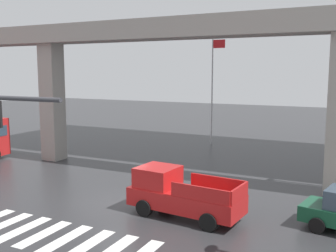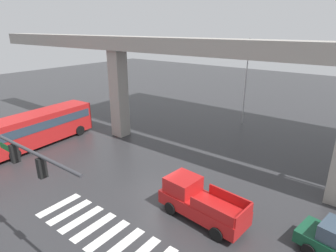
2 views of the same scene
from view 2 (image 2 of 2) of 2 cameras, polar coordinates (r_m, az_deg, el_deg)
ground_plane at (r=18.93m, az=-2.70°, el=-13.54°), size 120.00×120.00×0.00m
crosswalk_stripes at (r=16.42m, az=-13.48°, el=-20.01°), size 8.25×2.80×0.01m
elevated_overpass at (r=21.11m, az=8.07°, el=13.39°), size 55.29×2.14×9.53m
pickup_truck at (r=16.55m, az=6.17°, el=-14.90°), size 5.26×2.47×2.08m
city_bus at (r=28.15m, az=-25.09°, el=-0.21°), size 3.45×10.97×2.99m
flagpole at (r=31.67m, az=15.75°, el=9.79°), size 1.16×0.12×9.22m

